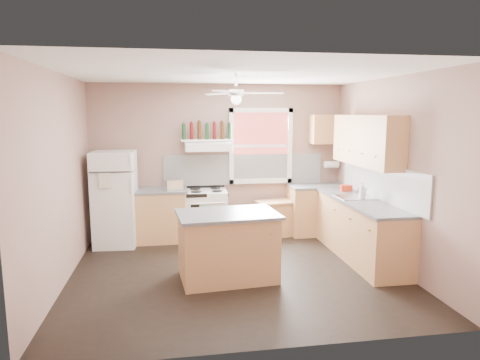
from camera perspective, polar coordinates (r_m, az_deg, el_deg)
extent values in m
plane|color=black|center=(6.09, -0.49, -12.17)|extent=(4.50, 4.50, 0.00)
plane|color=white|center=(5.70, -0.53, 14.05)|extent=(4.50, 4.50, 0.00)
cube|color=#8A6A5D|center=(7.73, -2.78, 2.67)|extent=(4.50, 0.05, 2.70)
cube|color=#8A6A5D|center=(6.48, 19.79, 0.94)|extent=(0.05, 4.00, 2.70)
cube|color=#8A6A5D|center=(5.85, -23.11, -0.06)|extent=(0.05, 4.00, 2.70)
cube|color=white|center=(7.78, 0.56, 1.42)|extent=(2.90, 0.03, 0.55)
cube|color=white|center=(6.75, 18.19, -0.18)|extent=(0.03, 2.60, 0.55)
cube|color=maroon|center=(7.79, 2.75, 4.56)|extent=(1.00, 0.02, 1.20)
cube|color=white|center=(7.76, 2.79, 4.55)|extent=(1.16, 0.07, 1.36)
cube|color=white|center=(7.36, -16.31, -2.44)|extent=(0.71, 0.69, 1.57)
cube|color=#B57F4B|center=(7.53, -10.52, -4.76)|extent=(0.90, 0.60, 0.86)
cube|color=#4F4F52|center=(7.43, -10.62, -1.39)|extent=(0.92, 0.62, 0.04)
cube|color=silver|center=(7.30, -8.81, -0.65)|extent=(0.31, 0.23, 0.18)
cube|color=white|center=(7.55, -4.51, -4.60)|extent=(0.74, 0.68, 0.86)
cube|color=white|center=(7.41, -4.33, 4.48)|extent=(0.78, 0.50, 0.14)
cube|color=white|center=(7.52, -4.42, 5.31)|extent=(0.90, 0.26, 0.03)
cube|color=#B57F4B|center=(7.75, 4.59, -5.11)|extent=(0.70, 0.53, 0.63)
cube|color=#B57F4B|center=(7.96, 10.19, -3.99)|extent=(1.00, 0.60, 0.86)
cube|color=#B57F4B|center=(6.78, 15.73, -6.47)|extent=(0.60, 2.20, 0.86)
cube|color=#4F4F52|center=(7.87, 10.28, -0.80)|extent=(1.02, 0.62, 0.04)
cube|color=#4F4F52|center=(6.67, 15.81, -2.75)|extent=(0.62, 2.22, 0.04)
cube|color=silver|center=(6.85, 15.12, -2.30)|extent=(0.55, 0.45, 0.03)
cylinder|color=silver|center=(6.90, 16.35, -1.63)|extent=(0.03, 0.03, 0.14)
cube|color=#B57F4B|center=(6.80, 16.50, 5.09)|extent=(0.33, 1.80, 0.76)
cube|color=#B57F4B|center=(7.96, 11.53, 6.65)|extent=(0.60, 0.33, 0.52)
cylinder|color=white|center=(8.08, 12.11, 2.04)|extent=(0.26, 0.12, 0.12)
cube|color=#B57F4B|center=(5.73, -1.63, -8.97)|extent=(1.29, 0.88, 0.86)
cube|color=#4F4F52|center=(5.61, -1.65, -4.59)|extent=(1.37, 0.96, 0.04)
cylinder|color=white|center=(5.68, -0.52, 11.54)|extent=(0.20, 0.20, 0.08)
imported|color=silver|center=(6.73, 15.97, -1.38)|extent=(0.12, 0.12, 0.25)
cube|color=#B72A0F|center=(7.37, 13.98, -1.04)|extent=(0.20, 0.15, 0.10)
cylinder|color=#143819|center=(7.49, -7.50, 6.40)|extent=(0.06, 0.06, 0.27)
cylinder|color=#590F0F|center=(7.50, -6.48, 6.49)|extent=(0.06, 0.06, 0.29)
cylinder|color=#3F230F|center=(7.51, -5.45, 6.59)|extent=(0.06, 0.06, 0.31)
cylinder|color=#143819|center=(7.52, -4.43, 6.45)|extent=(0.06, 0.06, 0.27)
cylinder|color=#590F0F|center=(7.53, -3.41, 6.54)|extent=(0.06, 0.06, 0.29)
cylinder|color=#3F230F|center=(7.54, -2.40, 6.63)|extent=(0.06, 0.06, 0.31)
cylinder|color=#143819|center=(7.56, -1.39, 6.49)|extent=(0.06, 0.06, 0.27)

